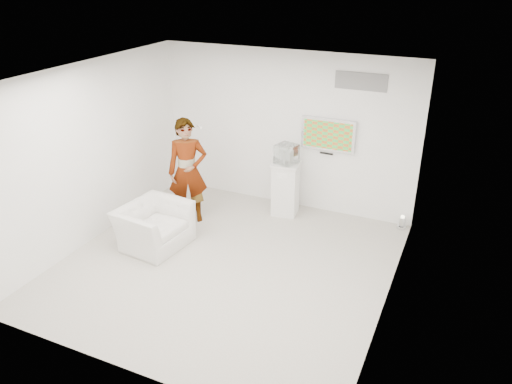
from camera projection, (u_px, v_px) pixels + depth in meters
room at (224, 178)px, 7.34m from camera, size 5.01×5.01×3.00m
tv at (328, 135)px, 9.03m from camera, size 1.00×0.08×0.60m
logo_decal at (361, 81)px, 8.45m from camera, size 0.90×0.02×0.30m
person at (188, 171)px, 8.96m from camera, size 0.85×0.77×1.94m
armchair at (154, 226)px, 8.39m from camera, size 1.09×1.22×0.72m
pedestal at (286, 188)px, 9.39m from camera, size 0.56×0.56×1.03m
floor_uplight at (402, 222)px, 8.99m from camera, size 0.20×0.20×0.25m
vitrine at (287, 154)px, 9.10m from camera, size 0.43×0.43×0.35m
console at (286, 157)px, 9.12m from camera, size 0.08×0.18×0.24m
wii_remote at (199, 127)px, 8.80m from camera, size 0.14×0.12×0.04m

